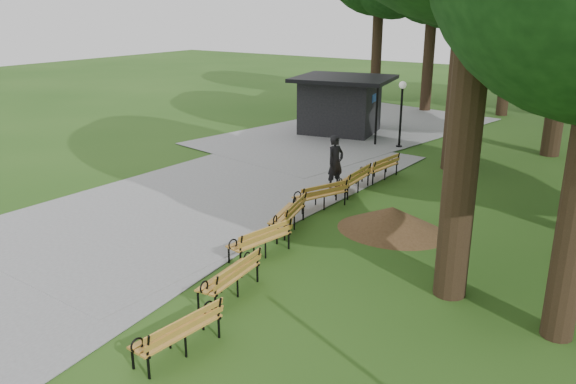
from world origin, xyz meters
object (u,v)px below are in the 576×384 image
Objects in this scene: bench_0 at (177,331)px; bench_5 at (352,180)px; bench_1 at (229,276)px; bench_2 at (259,240)px; bench_3 at (287,214)px; dirt_mound at (392,219)px; lamp_post at (402,100)px; bench_4 at (320,195)px; bench_6 at (380,167)px; kiosk at (340,105)px; person at (335,163)px.

bench_0 and bench_5 have the same top height.
bench_1 is 1.00× the size of bench_2.
bench_1 and bench_3 have the same top height.
bench_0 reaches higher than dirt_mound.
bench_1 is 2.14m from bench_2.
bench_4 is at bearing -81.93° from lamp_post.
dirt_mound is 1.38× the size of bench_6.
bench_5 is 1.00× the size of bench_6.
kiosk reaches higher than bench_4.
bench_1 is at bearing -103.87° from dirt_mound.
kiosk reaches higher than person.
bench_5 is (5.04, -8.03, -0.95)m from kiosk.
bench_0 is 2.32m from bench_1.
bench_2 and bench_6 have the same top height.
dirt_mound is at bearing 106.01° from bench_3.
bench_0 is 6.42m from bench_3.
bench_2 is (1.21, -5.89, -0.50)m from person.
bench_3 is 1.00× the size of bench_4.
bench_6 is (-1.81, 12.11, 0.00)m from bench_0.
bench_1 is at bearing -151.86° from person.
bench_1 is 6.09m from bench_4.
bench_3 is 5.96m from bench_6.
bench_3 and bench_4 have the same top height.
bench_2 is 7.88m from bench_6.
person is at bearing -160.88° from bench_0.
bench_1 and bench_6 have the same top height.
bench_0 is at bearing 1.31° from bench_3.
bench_6 reaches higher than dirt_mound.
dirt_mound is 2.94m from bench_3.
bench_1 is (6.29, -15.98, -0.95)m from kiosk.
person is 0.71× the size of dirt_mound.
bench_4 is (-2.65, 0.49, 0.09)m from dirt_mound.
bench_4 and bench_6 have the same top height.
person is at bearing -84.52° from lamp_post.
kiosk reaches higher than bench_6.
dirt_mound is 1.38× the size of bench_2.
dirt_mound is at bearing 35.30° from bench_6.
person is 2.17m from bench_6.
bench_5 is at bearing -159.79° from bench_4.
bench_2 is at bearing -1.21° from bench_3.
bench_6 is (-0.47, 7.87, 0.00)m from bench_2.
bench_0 is 1.00× the size of bench_1.
kiosk reaches higher than dirt_mound.
bench_5 is at bearing 3.19° from bench_6.
bench_3 and bench_6 have the same top height.
bench_0 is (-0.70, -7.68, 0.09)m from dirt_mound.
bench_5 is (-0.56, 5.93, 0.00)m from bench_2.
bench_3 is at bearing -154.96° from person.
lamp_post reaches higher than kiosk.
bench_1 is 1.00× the size of bench_6.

